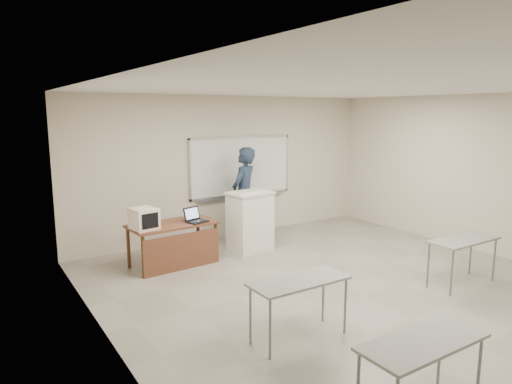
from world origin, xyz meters
TOP-DOWN VIEW (x-y plane):
  - floor at (0.00, 0.00)m, footprint 7.00×8.00m
  - whiteboard at (0.30, 3.97)m, footprint 2.48×0.10m
  - student_desks at (-0.00, -1.35)m, footprint 4.40×2.20m
  - instructor_desk at (-1.80, 2.70)m, footprint 1.49×0.75m
  - podium at (-0.20, 2.82)m, footprint 0.81×0.59m
  - crt_monitor at (-2.35, 2.69)m, footprint 0.39×0.43m
  - laptop at (-1.40, 2.69)m, footprint 0.34×0.31m
  - mouse at (-1.39, 2.61)m, footprint 0.09×0.06m
  - keyboard at (-0.35, 2.70)m, footprint 0.46×0.25m
  - presenter at (0.07, 3.49)m, footprint 0.85×0.78m

SIDE VIEW (x-z plane):
  - floor at x=0.00m, z-range -0.01..0.00m
  - instructor_desk at x=-1.80m, z-range 0.18..0.93m
  - podium at x=-0.20m, z-range 0.00..1.15m
  - student_desks at x=0.00m, z-range 0.31..1.04m
  - mouse at x=-1.39m, z-range 0.75..0.78m
  - laptop at x=-1.40m, z-range 0.68..0.93m
  - crt_monitor at x=-2.35m, z-range 0.74..1.11m
  - presenter at x=0.07m, z-range 0.00..1.95m
  - keyboard at x=-0.35m, z-range 1.15..1.17m
  - whiteboard at x=0.30m, z-range 0.83..2.14m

